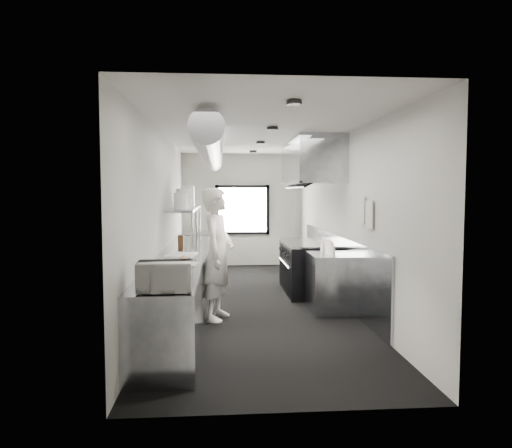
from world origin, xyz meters
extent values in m
cube|color=black|center=(0.00, 0.00, 0.00)|extent=(3.00, 8.00, 0.01)
cube|color=beige|center=(0.00, 0.00, 2.80)|extent=(3.00, 8.00, 0.01)
cube|color=beige|center=(0.00, 4.00, 1.40)|extent=(3.00, 0.02, 2.80)
cube|color=beige|center=(0.00, -4.00, 1.40)|extent=(3.00, 0.02, 2.80)
cube|color=beige|center=(-1.50, 0.00, 1.40)|extent=(0.02, 8.00, 2.80)
cube|color=beige|center=(1.50, 0.00, 1.40)|extent=(0.02, 8.00, 2.80)
cube|color=gray|center=(1.48, 0.30, 0.55)|extent=(0.03, 5.50, 1.10)
cylinder|color=#919199|center=(-0.70, 0.40, 2.55)|extent=(0.40, 6.40, 0.40)
cube|color=white|center=(0.00, 3.96, 1.40)|extent=(1.20, 0.03, 1.10)
cube|color=black|center=(0.00, 3.98, 1.98)|extent=(1.36, 0.03, 0.08)
cube|color=black|center=(0.00, 3.98, 0.82)|extent=(1.36, 0.03, 0.08)
cube|color=black|center=(-0.64, 3.98, 1.40)|extent=(0.08, 0.03, 1.25)
cube|color=black|center=(0.64, 3.98, 1.40)|extent=(0.08, 0.03, 1.25)
cube|color=gray|center=(1.10, 0.70, 2.40)|extent=(0.80, 2.20, 0.80)
cube|color=gray|center=(0.72, 0.70, 2.01)|extent=(0.05, 2.20, 0.05)
cube|color=black|center=(1.02, 0.70, 2.06)|extent=(0.50, 2.10, 0.28)
cube|color=gray|center=(-1.15, -0.50, 0.45)|extent=(0.70, 6.00, 0.90)
cube|color=gray|center=(-1.20, 1.00, 1.55)|extent=(0.45, 3.00, 0.04)
cylinder|color=gray|center=(-1.00, -0.40, 1.22)|extent=(0.04, 0.04, 0.66)
cylinder|color=gray|center=(-1.00, 1.00, 1.22)|extent=(0.04, 0.04, 0.66)
cylinder|color=gray|center=(-1.00, 2.40, 1.22)|extent=(0.04, 0.04, 0.66)
cube|color=black|center=(1.05, 0.70, 0.45)|extent=(0.85, 1.60, 0.90)
cube|color=gray|center=(1.05, 0.70, 0.92)|extent=(0.85, 1.60, 0.04)
cube|color=gray|center=(0.64, 0.70, 0.45)|extent=(0.03, 1.55, 0.80)
cylinder|color=gray|center=(0.61, 0.70, 0.55)|extent=(0.03, 1.30, 0.03)
cube|color=gray|center=(1.15, -0.70, 0.45)|extent=(0.65, 0.80, 0.90)
cube|color=gray|center=(-1.15, 3.20, 0.45)|extent=(0.70, 1.20, 0.90)
cube|color=beige|center=(1.47, -1.20, 1.60)|extent=(0.02, 0.28, 0.38)
cube|color=beige|center=(1.47, -1.55, 1.55)|extent=(0.02, 0.28, 0.38)
imported|color=silver|center=(-0.60, -1.01, 0.96)|extent=(0.62, 0.79, 1.92)
imported|color=silver|center=(-1.10, -3.26, 1.04)|extent=(0.50, 0.39, 0.29)
cylinder|color=#B5BBAC|center=(-1.27, -2.71, 0.95)|extent=(0.17, 0.17, 0.09)
cylinder|color=#B5BBAC|center=(-1.31, -2.43, 0.95)|extent=(0.20, 0.20, 0.11)
cube|color=silver|center=(-1.02, -1.57, 0.90)|extent=(0.34, 0.40, 0.01)
cylinder|color=silver|center=(-1.04, -1.55, 0.91)|extent=(0.25, 0.25, 0.02)
sphere|color=tan|center=(-1.04, -1.55, 0.97)|extent=(0.10, 0.10, 0.10)
cube|color=white|center=(-1.14, -0.68, 0.91)|extent=(0.49, 0.60, 0.02)
cube|color=#50381C|center=(-1.23, 0.33, 1.01)|extent=(0.09, 0.20, 0.21)
cylinder|color=silver|center=(-1.22, 0.17, 1.71)|extent=(0.26, 0.26, 0.27)
cylinder|color=silver|center=(-1.20, 0.59, 1.74)|extent=(0.30, 0.30, 0.34)
cylinder|color=silver|center=(-1.19, 1.17, 1.72)|extent=(0.25, 0.25, 0.31)
cylinder|color=silver|center=(-1.20, 1.58, 1.77)|extent=(0.34, 0.34, 0.41)
cylinder|color=white|center=(1.12, -0.98, 0.98)|extent=(0.06, 0.06, 0.16)
cylinder|color=white|center=(1.11, -0.83, 1.00)|extent=(0.07, 0.07, 0.20)
cylinder|color=white|center=(1.10, -0.73, 1.00)|extent=(0.07, 0.07, 0.20)
cylinder|color=white|center=(1.10, -0.60, 0.99)|extent=(0.07, 0.07, 0.18)
cylinder|color=white|center=(1.08, -0.40, 0.99)|extent=(0.07, 0.07, 0.18)
camera|label=1|loc=(-0.56, -7.83, 1.87)|focal=33.13mm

